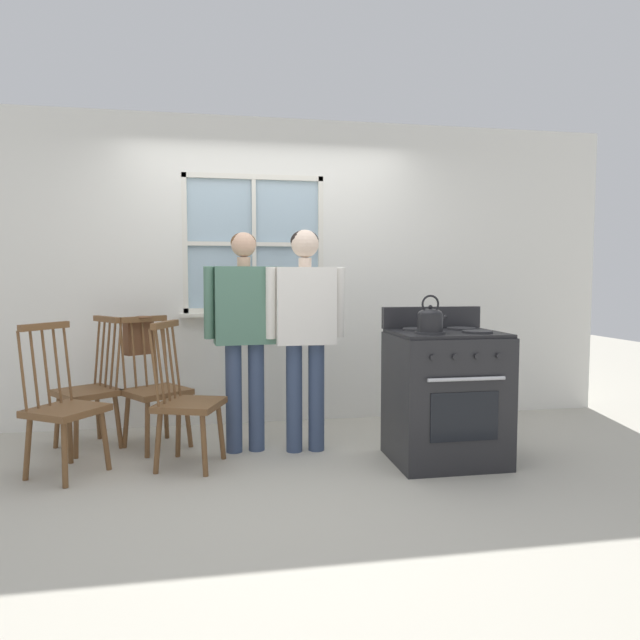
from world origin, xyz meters
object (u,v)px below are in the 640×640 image
person_teen_center (305,317)px  stove (445,395)px  chair_near_wall (90,391)px  chair_center_cluster (187,403)px  potted_plant (222,303)px  chair_by_window (155,390)px  kettle (430,319)px  chair_near_stove (64,409)px  person_elderly_left (244,321)px  handbag (139,337)px

person_teen_center → stove: size_ratio=1.52×
chair_near_wall → person_teen_center: person_teen_center is taller
chair_center_cluster → potted_plant: bearing=5.4°
chair_by_window → kettle: 2.15m
chair_near_stove → kettle: 2.50m
person_elderly_left → kettle: (1.21, -0.61, 0.04)m
chair_near_stove → potted_plant: (1.04, 1.10, 0.64)m
chair_near_wall → handbag: bearing=73.5°
chair_center_cluster → person_teen_center: person_teen_center is taller
chair_by_window → person_teen_center: size_ratio=0.61×
chair_center_cluster → stove: stove is taller
handbag → chair_near_wall: bearing=-160.7°
chair_center_cluster → chair_near_stove: same height
chair_center_cluster → person_elderly_left: size_ratio=0.61×
chair_by_window → chair_center_cluster: same height
chair_near_wall → stove: (2.54, -0.78, 0.03)m
stove → handbag: size_ratio=3.53×
person_teen_center → potted_plant: person_teen_center is taller
chair_near_stove → handbag: (0.39, 0.73, 0.39)m
chair_center_cluster → person_teen_center: bearing=-57.6°
person_elderly_left → kettle: size_ratio=6.61×
kettle → handbag: 2.28m
chair_near_stove → person_teen_center: 1.75m
handbag → chair_center_cluster: bearing=-60.1°
chair_near_wall → kettle: bearing=33.3°
person_elderly_left → stove: bearing=-24.4°
stove → chair_center_cluster: bearing=173.5°
potted_plant → chair_center_cluster: bearing=-103.5°
chair_near_stove → chair_near_wall: bearing=30.0°
chair_center_cluster → stove: bearing=-77.6°
chair_near_wall → person_elderly_left: size_ratio=0.61×
chair_near_wall → kettle: kettle is taller
stove → chair_near_stove: bearing=176.2°
chair_by_window → chair_near_wall: size_ratio=1.00×
person_elderly_left → handbag: (-0.81, 0.42, -0.15)m
chair_near_wall → potted_plant: bearing=80.3°
chair_center_cluster → person_elderly_left: (0.41, 0.28, 0.54)m
chair_by_window → chair_center_cluster: (0.26, -0.50, 0.00)m
potted_plant → stove: bearing=-39.5°
chair_near_wall → person_elderly_left: bearing=40.0°
chair_near_wall → stove: 2.66m
kettle → chair_near_wall: bearing=159.1°
person_elderly_left → person_teen_center: (0.44, -0.07, 0.03)m
chair_by_window → handbag: 0.45m
chair_center_cluster → person_teen_center: size_ratio=0.61×
person_elderly_left → potted_plant: bearing=96.0°
person_elderly_left → person_teen_center: person_teen_center is taller
person_teen_center → person_elderly_left: bearing=170.1°
chair_near_wall → stove: stove is taller
chair_near_wall → person_elderly_left: (1.16, -0.30, 0.54)m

